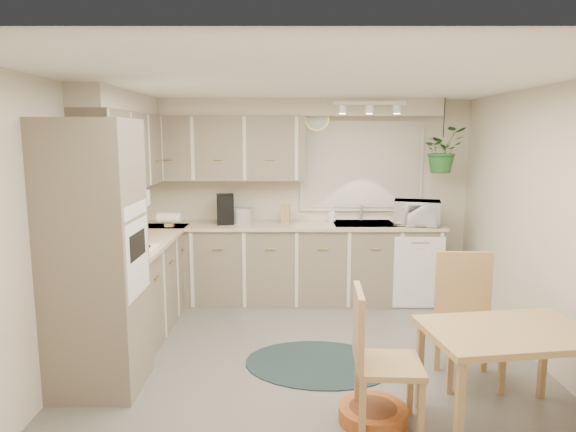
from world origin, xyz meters
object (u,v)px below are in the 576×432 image
object	(u,v)px
chair_left	(389,361)
pet_bed	(373,414)
dining_table	(506,378)
microwave	(417,210)
braided_rug	(319,364)
chair_back	(470,321)

from	to	relation	value
chair_left	pet_bed	world-z (taller)	chair_left
dining_table	microwave	distance (m)	2.74
braided_rug	pet_bed	bearing A→B (deg)	-70.70
braided_rug	microwave	xyz separation A→B (m)	(1.23, 1.68, 1.11)
chair_left	chair_back	xyz separation A→B (m)	(0.78, 0.67, 0.03)
chair_back	pet_bed	world-z (taller)	chair_back
chair_back	microwave	bearing A→B (deg)	-89.24
chair_left	pet_bed	xyz separation A→B (m)	(-0.08, 0.08, -0.43)
dining_table	pet_bed	xyz separation A→B (m)	(-0.89, 0.04, -0.29)
pet_bed	chair_left	bearing A→B (deg)	-43.18
chair_left	microwave	world-z (taller)	microwave
pet_bed	braided_rug	bearing A→B (deg)	109.30
microwave	pet_bed	bearing A→B (deg)	-96.00
chair_back	pet_bed	xyz separation A→B (m)	(-0.86, -0.59, -0.46)
dining_table	chair_left	size ratio (longest dim) A/B	1.13
microwave	braided_rug	bearing A→B (deg)	-112.87
braided_rug	microwave	size ratio (longest dim) A/B	2.49
chair_back	braided_rug	size ratio (longest dim) A/B	0.79
pet_bed	microwave	world-z (taller)	microwave
chair_back	pet_bed	size ratio (longest dim) A/B	2.15
dining_table	pet_bed	world-z (taller)	dining_table
dining_table	chair_left	world-z (taller)	chair_left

